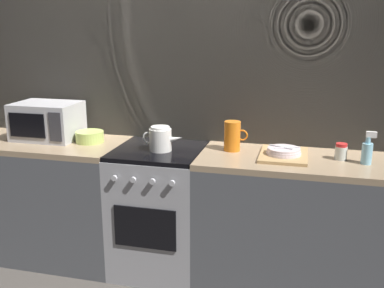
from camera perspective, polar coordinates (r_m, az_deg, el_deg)
ground_plane at (r=3.42m, az=-3.99°, el=-15.29°), size 8.00×8.00×0.00m
back_wall at (r=3.31m, az=-2.62°, el=5.86°), size 3.60×0.05×2.40m
counter_left at (r=3.59m, az=-18.01°, el=-6.57°), size 1.20×0.60×0.90m
stove_unit at (r=3.22m, az=-4.15°, el=-8.37°), size 0.60×0.63×0.90m
counter_right at (r=3.08m, az=12.23°, el=-9.82°), size 1.20×0.60×0.90m
microwave at (r=3.47m, az=-17.93°, el=2.82°), size 0.46×0.35×0.27m
kettle at (r=3.01m, az=-4.02°, el=0.66°), size 0.28×0.15×0.17m
mixing_bowl at (r=3.31m, az=-12.87°, el=0.90°), size 0.20×0.20×0.08m
pitcher at (r=3.01m, az=5.17°, el=1.02°), size 0.16×0.11×0.20m
dish_pile at (r=2.93m, az=11.59°, el=-1.16°), size 0.30×0.40×0.07m
spice_jar at (r=2.96m, az=18.43°, el=-0.94°), size 0.08×0.08×0.10m
spray_bottle at (r=2.91m, az=21.40°, el=-0.87°), size 0.08×0.06×0.20m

